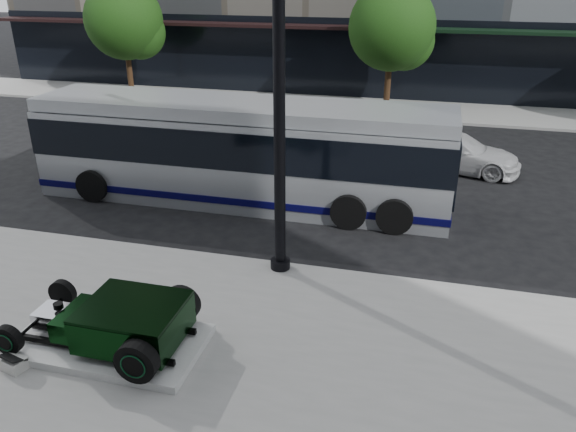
% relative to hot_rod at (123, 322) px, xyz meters
% --- Properties ---
extents(ground, '(120.00, 120.00, 0.00)m').
position_rel_hot_rod_xyz_m(ground, '(1.87, 5.80, -0.70)').
color(ground, black).
rests_on(ground, ground).
extents(sidewalk_far, '(70.00, 4.00, 0.12)m').
position_rel_hot_rod_xyz_m(sidewalk_far, '(1.87, 19.80, -0.64)').
color(sidewalk_far, gray).
rests_on(sidewalk_far, ground).
extents(street_trees, '(29.80, 3.80, 5.70)m').
position_rel_hot_rod_xyz_m(street_trees, '(3.02, 18.88, 3.07)').
color(street_trees, black).
rests_on(street_trees, sidewalk_far).
extents(display_plinth, '(3.40, 1.80, 0.15)m').
position_rel_hot_rod_xyz_m(display_plinth, '(-0.33, 0.00, -0.50)').
color(display_plinth, silver).
rests_on(display_plinth, sidewalk_near).
extents(hot_rod, '(3.22, 2.00, 0.81)m').
position_rel_hot_rod_xyz_m(hot_rod, '(0.00, 0.00, 0.00)').
color(hot_rod, black).
rests_on(hot_rod, display_plinth).
extents(info_plaque, '(0.46, 0.39, 0.31)m').
position_rel_hot_rod_xyz_m(info_plaque, '(-1.57, -0.98, -0.45)').
color(info_plaque, silver).
rests_on(info_plaque, sidewalk_near).
extents(lamppost, '(0.45, 0.45, 8.14)m').
position_rel_hot_rod_xyz_m(lamppost, '(1.92, 3.53, 3.18)').
color(lamppost, black).
rests_on(lamppost, sidewalk_near).
extents(transit_bus, '(12.12, 2.88, 2.92)m').
position_rel_hot_rod_xyz_m(transit_bus, '(-0.33, 7.54, 0.79)').
color(transit_bus, '#AEB2B8').
rests_on(transit_bus, ground).
extents(white_sedan, '(4.55, 2.55, 1.25)m').
position_rel_hot_rod_xyz_m(white_sedan, '(5.83, 11.80, -0.07)').
color(white_sedan, silver).
rests_on(white_sedan, ground).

